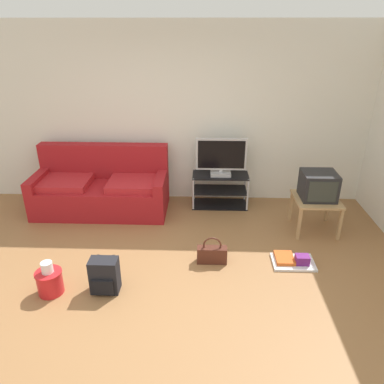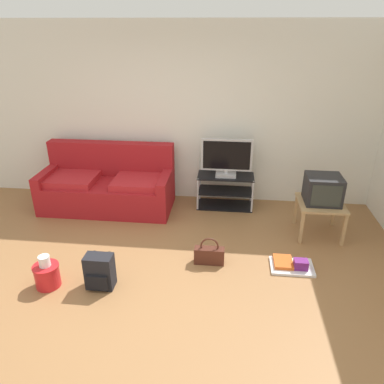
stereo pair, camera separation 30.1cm
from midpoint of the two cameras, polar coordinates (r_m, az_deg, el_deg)
name	(u,v)px [view 1 (the left image)]	position (r m, az deg, el deg)	size (l,w,h in m)	color
ground_plane	(155,292)	(4.14, -7.90, -15.20)	(9.00, 9.80, 0.02)	olive
wall_back	(172,115)	(5.75, -4.70, 11.76)	(9.00, 0.10, 2.70)	silver
couch	(102,188)	(5.79, -15.24, 0.51)	(1.97, 0.86, 0.96)	maroon
tv_stand	(220,190)	(5.75, 2.86, 0.30)	(0.86, 0.41, 0.52)	black
flat_tv	(221,157)	(5.52, 2.98, 5.37)	(0.76, 0.22, 0.58)	#B2B2B7
side_table	(316,203)	(5.22, 17.14, -1.63)	(0.59, 0.59, 0.48)	tan
crt_tv	(318,186)	(5.13, 17.43, 0.94)	(0.45, 0.42, 0.36)	#232326
backpack	(105,276)	(4.14, -15.48, -12.45)	(0.30, 0.26, 0.39)	black
handbag	(212,254)	(4.46, 1.16, -9.61)	(0.36, 0.12, 0.35)	#4C2319
cleaning_bucket	(50,280)	(4.32, -23.14, -12.52)	(0.28, 0.28, 0.38)	red
floor_tray	(293,261)	(4.60, 13.54, -10.34)	(0.50, 0.35, 0.14)	silver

